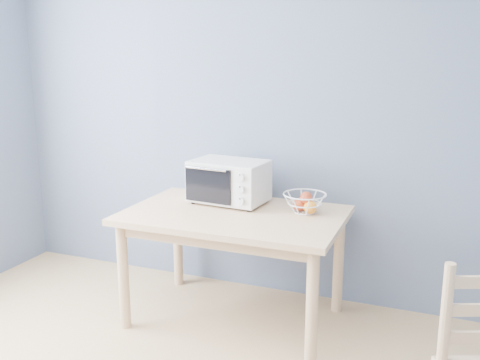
% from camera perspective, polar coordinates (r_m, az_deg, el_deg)
% --- Properties ---
extents(room, '(4.01, 4.51, 2.61)m').
position_cam_1_polar(room, '(1.96, -21.93, -0.74)').
color(room, tan).
rests_on(room, ground).
extents(dining_table, '(1.40, 0.90, 0.75)m').
position_cam_1_polar(dining_table, '(3.49, -0.62, -5.05)').
color(dining_table, tan).
rests_on(dining_table, ground).
extents(toaster_oven, '(0.53, 0.40, 0.30)m').
position_cam_1_polar(toaster_oven, '(3.65, -1.47, -0.06)').
color(toaster_oven, silver).
rests_on(toaster_oven, dining_table).
extents(fruit_basket, '(0.36, 0.36, 0.14)m').
position_cam_1_polar(fruit_basket, '(3.45, 6.98, -2.37)').
color(fruit_basket, silver).
rests_on(fruit_basket, dining_table).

